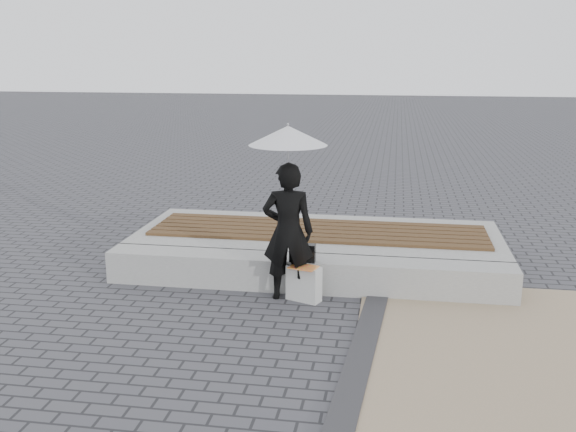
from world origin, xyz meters
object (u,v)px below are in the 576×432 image
Objects in this scene: parasol at (288,136)px; canvas_tote at (304,283)px; handbag at (303,253)px; seating_ledge at (306,273)px; woman at (288,232)px.

canvas_tote is at bearing -13.17° from parasol.
parasol reaches higher than handbag.
seating_ledge is 16.20× the size of handbag.
woman is 0.38m from handbag.
parasol reaches higher than woman.
parasol reaches higher than canvas_tote.
seating_ledge is 4.41× the size of parasol.
seating_ledge is 0.35m from handbag.
parasol is (-0.17, -0.35, 1.73)m from seating_ledge.
handbag is at bearing -133.93° from woman.
woman is 5.27× the size of handbag.
canvas_tote is (0.20, -0.05, -0.60)m from woman.
woman reaches higher than seating_ledge.
parasol is 1.73m from canvas_tote.
seating_ledge is 11.92× the size of canvas_tote.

